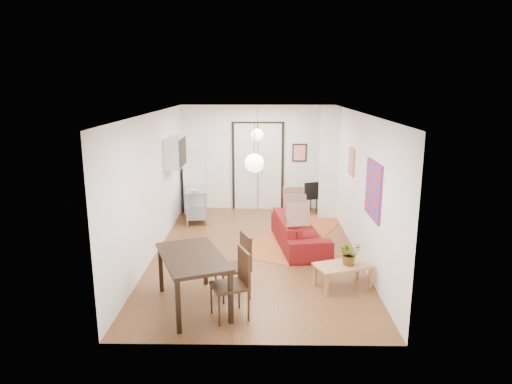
{
  "coord_description": "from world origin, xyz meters",
  "views": [
    {
      "loc": [
        0.13,
        -9.05,
        3.47
      ],
      "look_at": [
        -0.01,
        0.23,
        1.25
      ],
      "focal_mm": 32.0,
      "sensor_mm": 36.0,
      "label": 1
    }
  ],
  "objects_px": {
    "dining_table": "(192,261)",
    "dining_chair_near": "(233,259)",
    "kitchen_counter": "(196,200)",
    "dining_chair_far": "(230,276)",
    "black_side_chair": "(308,194)",
    "sofa": "(300,231)",
    "coffee_table": "(343,267)",
    "fridge": "(194,183)"
  },
  "relations": [
    {
      "from": "fridge",
      "to": "dining_chair_near",
      "type": "bearing_deg",
      "value": -82.74
    },
    {
      "from": "sofa",
      "to": "dining_chair_far",
      "type": "bearing_deg",
      "value": 148.8
    },
    {
      "from": "kitchen_counter",
      "to": "sofa",
      "type": "bearing_deg",
      "value": -44.92
    },
    {
      "from": "dining_table",
      "to": "dining_chair_far",
      "type": "xyz_separation_m",
      "value": [
        0.6,
        -0.24,
        -0.15
      ]
    },
    {
      "from": "coffee_table",
      "to": "dining_table",
      "type": "bearing_deg",
      "value": -163.78
    },
    {
      "from": "dining_chair_far",
      "to": "black_side_chair",
      "type": "xyz_separation_m",
      "value": [
        1.74,
        5.76,
        -0.1
      ]
    },
    {
      "from": "kitchen_counter",
      "to": "dining_chair_far",
      "type": "height_order",
      "value": "dining_chair_far"
    },
    {
      "from": "kitchen_counter",
      "to": "black_side_chair",
      "type": "bearing_deg",
      "value": 7.78
    },
    {
      "from": "fridge",
      "to": "dining_table",
      "type": "relative_size",
      "value": 0.91
    },
    {
      "from": "sofa",
      "to": "dining_table",
      "type": "height_order",
      "value": "dining_table"
    },
    {
      "from": "black_side_chair",
      "to": "dining_table",
      "type": "bearing_deg",
      "value": 46.57
    },
    {
      "from": "sofa",
      "to": "coffee_table",
      "type": "xyz_separation_m",
      "value": [
        0.59,
        -2.07,
        0.03
      ]
    },
    {
      "from": "dining_table",
      "to": "dining_chair_near",
      "type": "bearing_deg",
      "value": 37.42
    },
    {
      "from": "black_side_chair",
      "to": "dining_chair_near",
      "type": "bearing_deg",
      "value": 50.57
    },
    {
      "from": "coffee_table",
      "to": "dining_table",
      "type": "height_order",
      "value": "dining_table"
    },
    {
      "from": "sofa",
      "to": "dining_table",
      "type": "xyz_separation_m",
      "value": [
        -1.9,
        -2.8,
        0.43
      ]
    },
    {
      "from": "black_side_chair",
      "to": "kitchen_counter",
      "type": "bearing_deg",
      "value": -4.66
    },
    {
      "from": "fridge",
      "to": "dining_table",
      "type": "xyz_separation_m",
      "value": [
        0.79,
        -5.55,
        -0.05
      ]
    },
    {
      "from": "dining_table",
      "to": "dining_chair_near",
      "type": "xyz_separation_m",
      "value": [
        0.6,
        0.46,
        -0.15
      ]
    },
    {
      "from": "sofa",
      "to": "dining_chair_near",
      "type": "relative_size",
      "value": 2.14
    },
    {
      "from": "coffee_table",
      "to": "dining_chair_far",
      "type": "relative_size",
      "value": 1.01
    },
    {
      "from": "dining_chair_near",
      "to": "dining_chair_far",
      "type": "relative_size",
      "value": 1.0
    },
    {
      "from": "kitchen_counter",
      "to": "dining_chair_near",
      "type": "distance_m",
      "value": 4.39
    },
    {
      "from": "dining_chair_far",
      "to": "black_side_chair",
      "type": "relative_size",
      "value": 1.2
    },
    {
      "from": "kitchen_counter",
      "to": "fridge",
      "type": "xyz_separation_m",
      "value": [
        -0.18,
        0.86,
        0.28
      ]
    },
    {
      "from": "dining_table",
      "to": "black_side_chair",
      "type": "relative_size",
      "value": 1.99
    },
    {
      "from": "sofa",
      "to": "dining_chair_near",
      "type": "xyz_separation_m",
      "value": [
        -1.3,
        -2.34,
        0.29
      ]
    },
    {
      "from": "coffee_table",
      "to": "dining_chair_near",
      "type": "distance_m",
      "value": 1.92
    },
    {
      "from": "black_side_chair",
      "to": "dining_chair_far",
      "type": "bearing_deg",
      "value": 52.74
    },
    {
      "from": "coffee_table",
      "to": "fridge",
      "type": "distance_m",
      "value": 5.85
    },
    {
      "from": "sofa",
      "to": "dining_table",
      "type": "relative_size",
      "value": 1.28
    },
    {
      "from": "coffee_table",
      "to": "dining_table",
      "type": "xyz_separation_m",
      "value": [
        -2.49,
        -0.72,
        0.4
      ]
    },
    {
      "from": "fridge",
      "to": "sofa",
      "type": "bearing_deg",
      "value": -53.64
    },
    {
      "from": "kitchen_counter",
      "to": "dining_table",
      "type": "height_order",
      "value": "dining_table"
    },
    {
      "from": "dining_table",
      "to": "dining_chair_near",
      "type": "distance_m",
      "value": 0.77
    },
    {
      "from": "dining_table",
      "to": "dining_chair_near",
      "type": "height_order",
      "value": "dining_chair_near"
    },
    {
      "from": "kitchen_counter",
      "to": "dining_table",
      "type": "bearing_deg",
      "value": -90.58
    },
    {
      "from": "fridge",
      "to": "kitchen_counter",
      "type": "bearing_deg",
      "value": -86.36
    },
    {
      "from": "dining_chair_far",
      "to": "dining_chair_near",
      "type": "bearing_deg",
      "value": 158.04
    },
    {
      "from": "dining_table",
      "to": "black_side_chair",
      "type": "height_order",
      "value": "black_side_chair"
    },
    {
      "from": "dining_table",
      "to": "sofa",
      "type": "bearing_deg",
      "value": 55.78
    },
    {
      "from": "fridge",
      "to": "dining_chair_near",
      "type": "xyz_separation_m",
      "value": [
        1.39,
        -5.09,
        -0.19
      ]
    }
  ]
}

